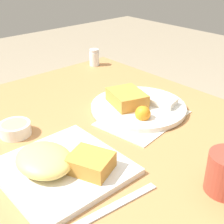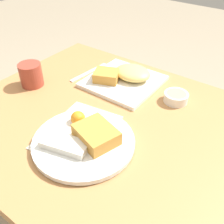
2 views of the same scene
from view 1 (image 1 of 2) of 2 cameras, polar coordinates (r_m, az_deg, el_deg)
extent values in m
cube|color=#B27A47|center=(0.88, -0.64, -3.34)|extent=(0.96, 0.78, 0.04)
cylinder|color=olive|center=(1.52, -1.66, -5.10)|extent=(0.05, 0.05, 0.71)
cube|color=beige|center=(0.90, 5.75, -1.10)|extent=(0.21, 0.27, 0.00)
cube|color=white|center=(0.70, -9.01, -10.18)|extent=(0.25, 0.25, 0.01)
ellipsoid|color=#EFCC6B|center=(0.68, -12.31, -8.51)|extent=(0.14, 0.11, 0.04)
cube|color=#C68938|center=(0.67, -3.99, -9.24)|extent=(0.11, 0.10, 0.04)
cylinder|color=white|center=(0.94, 4.84, 0.92)|extent=(0.29, 0.29, 0.01)
cube|color=#C68938|center=(0.94, 2.74, 2.59)|extent=(0.14, 0.12, 0.04)
cube|color=silver|center=(0.96, 7.87, 2.29)|extent=(0.14, 0.09, 0.02)
sphere|color=orange|center=(0.86, 5.66, -0.30)|extent=(0.04, 0.04, 0.04)
cylinder|color=white|center=(0.85, -17.29, -2.99)|extent=(0.08, 0.08, 0.03)
cylinder|color=#D1B775|center=(0.84, -17.42, -2.16)|extent=(0.07, 0.07, 0.00)
cylinder|color=white|center=(1.32, -3.25, 9.71)|extent=(0.04, 0.04, 0.06)
cylinder|color=white|center=(1.32, -3.24, 9.18)|extent=(0.03, 0.03, 0.03)
cylinder|color=silver|center=(1.31, -3.29, 11.14)|extent=(0.04, 0.04, 0.01)
cube|color=silver|center=(0.62, 0.75, -16.71)|extent=(0.04, 0.19, 0.00)
camera|label=2|loc=(1.38, 5.47, 31.21)|focal=42.00mm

